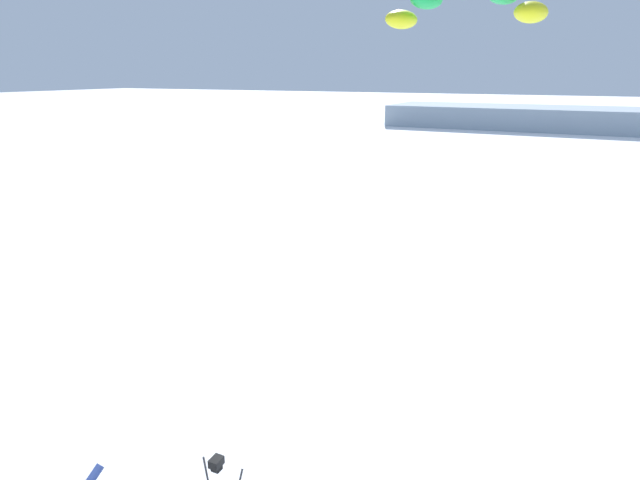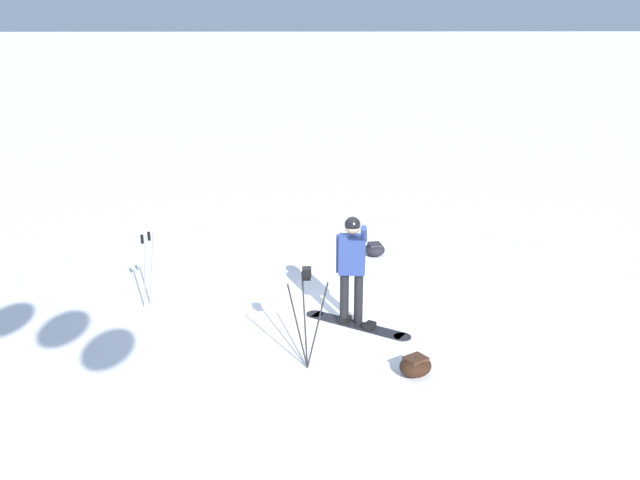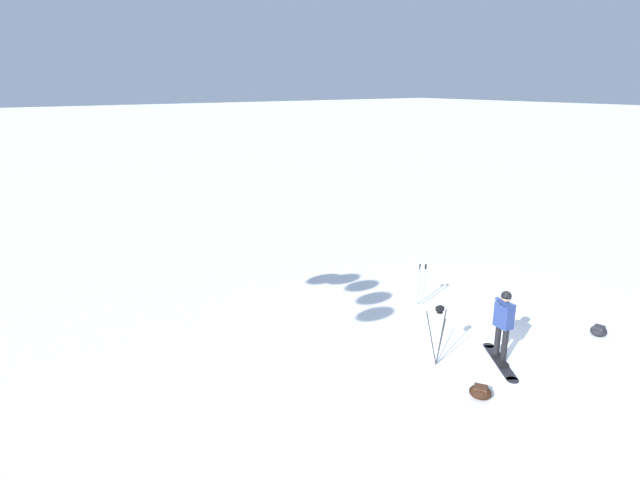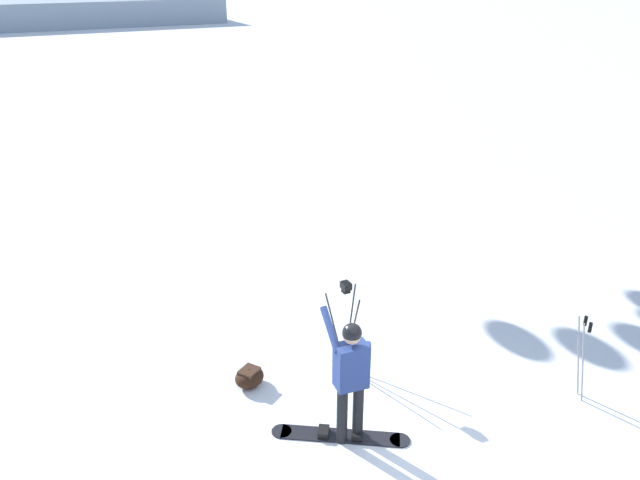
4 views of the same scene
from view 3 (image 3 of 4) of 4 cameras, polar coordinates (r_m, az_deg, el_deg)
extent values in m
plane|color=white|center=(13.74, 18.83, -11.16)|extent=(300.00, 300.00, 0.00)
cylinder|color=black|center=(12.97, 19.68, -10.89)|extent=(0.14, 0.14, 0.85)
cylinder|color=black|center=(13.10, 18.97, -10.53)|extent=(0.14, 0.14, 0.85)
cube|color=navy|center=(12.73, 19.64, -7.81)|extent=(0.43, 0.31, 0.60)
sphere|color=tan|center=(12.55, 19.84, -5.96)|extent=(0.23, 0.23, 0.23)
sphere|color=black|center=(12.54, 19.86, -5.84)|extent=(0.24, 0.24, 0.24)
cylinder|color=navy|center=(12.28, 19.64, -6.62)|extent=(0.15, 0.55, 0.42)
cylinder|color=navy|center=(12.86, 19.05, -7.49)|extent=(0.09, 0.09, 0.60)
cube|color=black|center=(13.12, 19.22, -12.57)|extent=(1.45, 1.08, 0.02)
cylinder|color=black|center=(12.50, 20.48, -14.28)|extent=(0.27, 0.27, 0.02)
cylinder|color=black|center=(13.75, 18.09, -11.01)|extent=(0.27, 0.27, 0.02)
cube|color=black|center=(12.92, 19.58, -12.84)|extent=(0.23, 0.24, 0.08)
cube|color=black|center=(13.27, 18.91, -11.92)|extent=(0.23, 0.24, 0.08)
ellipsoid|color=black|center=(11.62, 17.26, -15.74)|extent=(0.60, 0.58, 0.27)
cube|color=#402618|center=(11.57, 17.30, -15.34)|extent=(0.36, 0.35, 0.08)
cylinder|color=#262628|center=(12.43, 13.20, -10.37)|extent=(0.09, 0.32, 1.31)
cylinder|color=#262628|center=(12.34, 12.17, -10.52)|extent=(0.28, 0.19, 1.31)
cylinder|color=#262628|center=(12.20, 13.16, -10.92)|extent=(0.31, 0.14, 1.31)
cube|color=black|center=(12.02, 13.07, -7.73)|extent=(0.10, 0.10, 0.06)
cube|color=black|center=(11.99, 13.09, -7.38)|extent=(0.12, 0.16, 0.10)
ellipsoid|color=black|center=(15.35, 28.37, -8.81)|extent=(0.47, 0.53, 0.25)
cube|color=#2C2C33|center=(15.31, 28.42, -8.51)|extent=(0.28, 0.32, 0.08)
cylinder|color=gray|center=(15.29, 10.86, -4.93)|extent=(0.18, 0.15, 1.27)
cylinder|color=black|center=(15.09, 10.98, -2.92)|extent=(0.05, 0.05, 0.14)
cylinder|color=gray|center=(15.34, 11.46, -4.89)|extent=(0.20, 0.11, 1.27)
cylinder|color=black|center=(15.14, 11.58, -2.88)|extent=(0.05, 0.05, 0.14)
camera|label=1|loc=(16.20, 15.28, 14.38)|focal=30.05mm
camera|label=2|loc=(7.41, -35.18, 1.39)|focal=38.75mm
camera|label=4|loc=(15.51, 43.85, 10.35)|focal=35.08mm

